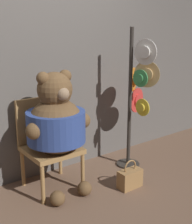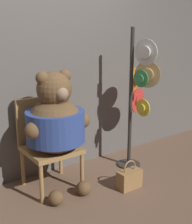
{
  "view_description": "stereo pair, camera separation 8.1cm",
  "coord_description": "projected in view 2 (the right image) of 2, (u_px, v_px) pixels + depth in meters",
  "views": [
    {
      "loc": [
        -1.54,
        -2.29,
        1.65
      ],
      "look_at": [
        0.4,
        0.29,
        0.76
      ],
      "focal_mm": 50.0,
      "sensor_mm": 36.0,
      "label": 1
    },
    {
      "loc": [
        -1.47,
        -2.34,
        1.65
      ],
      "look_at": [
        0.4,
        0.29,
        0.76
      ],
      "focal_mm": 50.0,
      "sensor_mm": 36.0,
      "label": 2
    }
  ],
  "objects": [
    {
      "name": "chair",
      "position": [
        47.0,
        140.0,
        3.25
      ],
      "size": [
        0.52,
        0.51,
        0.93
      ],
      "color": "#B2844C",
      "rests_on": "ground_plane"
    },
    {
      "name": "handbag_on_ground",
      "position": [
        129.0,
        179.0,
        3.26
      ],
      "size": [
        0.26,
        0.13,
        0.31
      ],
      "color": "#A87A47",
      "rests_on": "ground_plane"
    },
    {
      "name": "wall_back",
      "position": [
        41.0,
        68.0,
        3.37
      ],
      "size": [
        8.0,
        0.1,
        2.41
      ],
      "color": "#66605B",
      "rests_on": "ground_plane"
    },
    {
      "name": "teddy_bear",
      "position": [
        56.0,
        123.0,
        3.06
      ],
      "size": [
        0.7,
        0.62,
        1.24
      ],
      "color": "brown",
      "rests_on": "ground_plane"
    },
    {
      "name": "ground_plane",
      "position": [
        80.0,
        198.0,
        3.1
      ],
      "size": [
        14.0,
        14.0,
        0.0
      ],
      "primitive_type": "plane",
      "color": "brown"
    },
    {
      "name": "hat_display_rack",
      "position": [
        138.0,
        93.0,
        3.58
      ],
      "size": [
        0.44,
        0.46,
        1.64
      ],
      "color": "#332D28",
      "rests_on": "ground_plane"
    }
  ]
}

